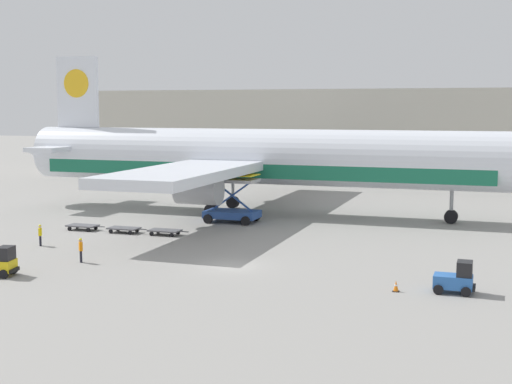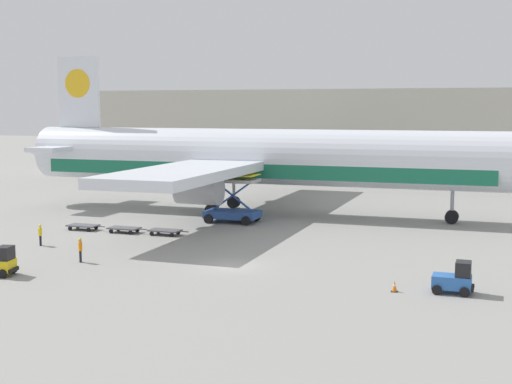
{
  "view_description": "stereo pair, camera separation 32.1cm",
  "coord_description": "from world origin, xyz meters",
  "px_view_note": "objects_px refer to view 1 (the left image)",
  "views": [
    {
      "loc": [
        16.45,
        -46.91,
        11.19
      ],
      "look_at": [
        -1.68,
        11.12,
        4.0
      ],
      "focal_mm": 50.0,
      "sensor_mm": 36.0,
      "label": 1
    },
    {
      "loc": [
        16.76,
        -46.82,
        11.19
      ],
      "look_at": [
        -1.68,
        11.12,
        4.0
      ],
      "focal_mm": 50.0,
      "sensor_mm": 36.0,
      "label": 2
    }
  ],
  "objects_px": {
    "baggage_tug_foreground": "(456,279)",
    "baggage_dolly_second": "(124,229)",
    "baggage_dolly_lead": "(83,226)",
    "baggage_dolly_third": "(165,231)",
    "traffic_cone_near": "(396,286)",
    "scissor_lift_loader": "(232,204)",
    "airplane_main": "(252,159)",
    "ground_crew_far": "(81,248)",
    "ground_crew_near": "(40,233)"
  },
  "relations": [
    {
      "from": "scissor_lift_loader",
      "to": "baggage_dolly_lead",
      "type": "distance_m",
      "value": 14.45
    },
    {
      "from": "baggage_tug_foreground",
      "to": "baggage_dolly_second",
      "type": "distance_m",
      "value": 31.94
    },
    {
      "from": "scissor_lift_loader",
      "to": "baggage_dolly_second",
      "type": "distance_m",
      "value": 11.4
    },
    {
      "from": "baggage_dolly_lead",
      "to": "baggage_dolly_second",
      "type": "distance_m",
      "value": 4.32
    },
    {
      "from": "baggage_dolly_third",
      "to": "ground_crew_near",
      "type": "relative_size",
      "value": 2.11
    },
    {
      "from": "airplane_main",
      "to": "scissor_lift_loader",
      "type": "height_order",
      "value": "airplane_main"
    },
    {
      "from": "airplane_main",
      "to": "ground_crew_near",
      "type": "distance_m",
      "value": 25.34
    },
    {
      "from": "scissor_lift_loader",
      "to": "baggage_dolly_lead",
      "type": "xyz_separation_m",
      "value": [
        -11.63,
        -8.46,
        -1.46
      ]
    },
    {
      "from": "airplane_main",
      "to": "baggage_dolly_second",
      "type": "bearing_deg",
      "value": -115.12
    },
    {
      "from": "airplane_main",
      "to": "baggage_dolly_third",
      "type": "xyz_separation_m",
      "value": [
        -3.37,
        -14.77,
        -5.45
      ]
    },
    {
      "from": "airplane_main",
      "to": "baggage_dolly_lead",
      "type": "relative_size",
      "value": 15.6
    },
    {
      "from": "baggage_dolly_third",
      "to": "airplane_main",
      "type": "bearing_deg",
      "value": 78.91
    },
    {
      "from": "ground_crew_near",
      "to": "traffic_cone_near",
      "type": "distance_m",
      "value": 29.96
    },
    {
      "from": "baggage_dolly_third",
      "to": "ground_crew_far",
      "type": "height_order",
      "value": "ground_crew_far"
    },
    {
      "from": "ground_crew_near",
      "to": "ground_crew_far",
      "type": "relative_size",
      "value": 0.98
    },
    {
      "from": "airplane_main",
      "to": "baggage_tug_foreground",
      "type": "height_order",
      "value": "airplane_main"
    },
    {
      "from": "baggage_dolly_lead",
      "to": "traffic_cone_near",
      "type": "distance_m",
      "value": 33.03
    },
    {
      "from": "ground_crew_far",
      "to": "baggage_dolly_second",
      "type": "bearing_deg",
      "value": 150.19
    },
    {
      "from": "baggage_dolly_second",
      "to": "baggage_dolly_third",
      "type": "relative_size",
      "value": 1.0
    },
    {
      "from": "scissor_lift_loader",
      "to": "baggage_dolly_second",
      "type": "height_order",
      "value": "scissor_lift_loader"
    },
    {
      "from": "ground_crew_far",
      "to": "ground_crew_near",
      "type": "bearing_deg",
      "value": -168.18
    },
    {
      "from": "baggage_tug_foreground",
      "to": "scissor_lift_loader",
      "type": "bearing_deg",
      "value": 137.22
    },
    {
      "from": "scissor_lift_loader",
      "to": "ground_crew_far",
      "type": "height_order",
      "value": "scissor_lift_loader"
    },
    {
      "from": "baggage_dolly_second",
      "to": "ground_crew_near",
      "type": "xyz_separation_m",
      "value": [
        -3.63,
        -7.52,
        0.65
      ]
    },
    {
      "from": "baggage_tug_foreground",
      "to": "traffic_cone_near",
      "type": "relative_size",
      "value": 3.59
    },
    {
      "from": "airplane_main",
      "to": "ground_crew_far",
      "type": "relative_size",
      "value": 32.23
    },
    {
      "from": "baggage_tug_foreground",
      "to": "baggage_dolly_lead",
      "type": "relative_size",
      "value": 0.67
    },
    {
      "from": "baggage_dolly_third",
      "to": "ground_crew_near",
      "type": "bearing_deg",
      "value": -133.58
    },
    {
      "from": "airplane_main",
      "to": "traffic_cone_near",
      "type": "height_order",
      "value": "airplane_main"
    },
    {
      "from": "airplane_main",
      "to": "scissor_lift_loader",
      "type": "xyz_separation_m",
      "value": [
        -0.07,
        -6.17,
        -3.99
      ]
    },
    {
      "from": "airplane_main",
      "to": "scissor_lift_loader",
      "type": "relative_size",
      "value": 11.02
    },
    {
      "from": "ground_crew_far",
      "to": "baggage_dolly_third",
      "type": "bearing_deg",
      "value": 131.43
    },
    {
      "from": "ground_crew_near",
      "to": "baggage_tug_foreground",
      "type": "bearing_deg",
      "value": 57.92
    },
    {
      "from": "baggage_dolly_second",
      "to": "ground_crew_near",
      "type": "distance_m",
      "value": 8.37
    },
    {
      "from": "airplane_main",
      "to": "baggage_dolly_third",
      "type": "distance_m",
      "value": 16.1
    },
    {
      "from": "baggage_tug_foreground",
      "to": "baggage_dolly_lead",
      "type": "xyz_separation_m",
      "value": [
        -33.54,
        13.05,
        -0.49
      ]
    },
    {
      "from": "baggage_tug_foreground",
      "to": "baggage_dolly_second",
      "type": "xyz_separation_m",
      "value": [
        -29.22,
        12.88,
        -0.49
      ]
    },
    {
      "from": "airplane_main",
      "to": "baggage_tug_foreground",
      "type": "bearing_deg",
      "value": -50.35
    },
    {
      "from": "baggage_dolly_lead",
      "to": "ground_crew_far",
      "type": "distance_m",
      "value": 14.21
    },
    {
      "from": "baggage_dolly_lead",
      "to": "baggage_dolly_third",
      "type": "distance_m",
      "value": 8.33
    },
    {
      "from": "ground_crew_far",
      "to": "airplane_main",
      "type": "bearing_deg",
      "value": 127.28
    },
    {
      "from": "baggage_dolly_third",
      "to": "traffic_cone_near",
      "type": "relative_size",
      "value": 5.36
    },
    {
      "from": "baggage_tug_foreground",
      "to": "baggage_dolly_third",
      "type": "xyz_separation_m",
      "value": [
        -25.21,
        12.91,
        -0.49
      ]
    },
    {
      "from": "airplane_main",
      "to": "baggage_dolly_lead",
      "type": "xyz_separation_m",
      "value": [
        -11.7,
        -14.63,
        -5.45
      ]
    },
    {
      "from": "baggage_dolly_third",
      "to": "traffic_cone_near",
      "type": "bearing_deg",
      "value": -30.4
    },
    {
      "from": "scissor_lift_loader",
      "to": "ground_crew_near",
      "type": "height_order",
      "value": "scissor_lift_loader"
    },
    {
      "from": "airplane_main",
      "to": "baggage_dolly_second",
      "type": "height_order",
      "value": "airplane_main"
    },
    {
      "from": "traffic_cone_near",
      "to": "scissor_lift_loader",
      "type": "bearing_deg",
      "value": 129.61
    },
    {
      "from": "baggage_tug_foreground",
      "to": "baggage_dolly_third",
      "type": "height_order",
      "value": "baggage_tug_foreground"
    },
    {
      "from": "airplane_main",
      "to": "ground_crew_near",
      "type": "bearing_deg",
      "value": -114.86
    }
  ]
}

